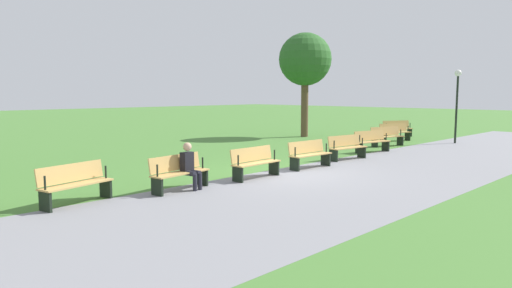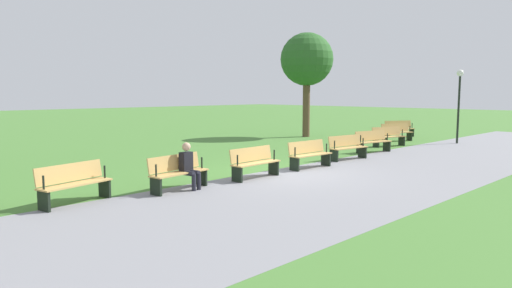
{
  "view_description": "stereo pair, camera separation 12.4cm",
  "coord_description": "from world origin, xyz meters",
  "px_view_note": "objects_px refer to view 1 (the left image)",
  "views": [
    {
      "loc": [
        10.67,
        9.18,
        2.46
      ],
      "look_at": [
        0.0,
        -1.29,
        0.8
      ],
      "focal_mm": 32.51,
      "sensor_mm": 36.0,
      "label": 1
    },
    {
      "loc": [
        10.58,
        9.27,
        2.46
      ],
      "look_at": [
        0.0,
        -1.29,
        0.8
      ],
      "focal_mm": 32.51,
      "sensor_mm": 36.0,
      "label": 2
    }
  ],
  "objects_px": {
    "bench_0": "(397,128)",
    "lamp_post": "(457,91)",
    "bench_1": "(395,132)",
    "bench_2": "(387,136)",
    "bench_5": "(309,154)",
    "bench_7": "(179,172)",
    "bench_8": "(75,183)",
    "bench_3": "(372,141)",
    "person_seated": "(190,165)",
    "tree_0": "(305,60)",
    "bench_4": "(347,147)",
    "bench_6": "(255,162)"
  },
  "relations": [
    {
      "from": "bench_0",
      "to": "lamp_post",
      "type": "bearing_deg",
      "value": 99.71
    },
    {
      "from": "bench_0",
      "to": "bench_1",
      "type": "relative_size",
      "value": 0.99
    },
    {
      "from": "bench_2",
      "to": "bench_5",
      "type": "height_order",
      "value": "same"
    },
    {
      "from": "bench_7",
      "to": "bench_8",
      "type": "xyz_separation_m",
      "value": [
        2.49,
        -0.44,
        0.0
      ]
    },
    {
      "from": "bench_3",
      "to": "person_seated",
      "type": "xyz_separation_m",
      "value": [
        9.8,
        0.54,
        0.17
      ]
    },
    {
      "from": "bench_7",
      "to": "tree_0",
      "type": "relative_size",
      "value": 0.3
    },
    {
      "from": "bench_1",
      "to": "bench_7",
      "type": "distance_m",
      "value": 15.01
    },
    {
      "from": "bench_2",
      "to": "lamp_post",
      "type": "xyz_separation_m",
      "value": [
        -3.5,
        1.76,
        2.05
      ]
    },
    {
      "from": "bench_0",
      "to": "bench_8",
      "type": "height_order",
      "value": "same"
    },
    {
      "from": "tree_0",
      "to": "bench_2",
      "type": "bearing_deg",
      "value": 80.03
    },
    {
      "from": "bench_0",
      "to": "lamp_post",
      "type": "xyz_separation_m",
      "value": [
        1.18,
        3.68,
        2.05
      ]
    },
    {
      "from": "bench_3",
      "to": "person_seated",
      "type": "relative_size",
      "value": 1.45
    },
    {
      "from": "bench_2",
      "to": "person_seated",
      "type": "bearing_deg",
      "value": 23.03
    },
    {
      "from": "bench_3",
      "to": "bench_8",
      "type": "bearing_deg",
      "value": 12.47
    },
    {
      "from": "bench_4",
      "to": "bench_6",
      "type": "bearing_deg",
      "value": 9.96
    },
    {
      "from": "bench_2",
      "to": "bench_4",
      "type": "bearing_deg",
      "value": 29.86
    },
    {
      "from": "person_seated",
      "to": "bench_4",
      "type": "bearing_deg",
      "value": 173.37
    },
    {
      "from": "bench_1",
      "to": "bench_4",
      "type": "height_order",
      "value": "same"
    },
    {
      "from": "bench_5",
      "to": "bench_6",
      "type": "distance_m",
      "value": 2.53
    },
    {
      "from": "bench_3",
      "to": "bench_8",
      "type": "height_order",
      "value": "same"
    },
    {
      "from": "bench_1",
      "to": "tree_0",
      "type": "bearing_deg",
      "value": -51.29
    },
    {
      "from": "bench_7",
      "to": "bench_8",
      "type": "height_order",
      "value": "same"
    },
    {
      "from": "bench_5",
      "to": "bench_8",
      "type": "bearing_deg",
      "value": -2.47
    },
    {
      "from": "bench_1",
      "to": "lamp_post",
      "type": "height_order",
      "value": "lamp_post"
    },
    {
      "from": "bench_2",
      "to": "bench_4",
      "type": "height_order",
      "value": "same"
    },
    {
      "from": "bench_3",
      "to": "bench_8",
      "type": "xyz_separation_m",
      "value": [
        12.55,
        0.0,
        0.0
      ]
    },
    {
      "from": "bench_7",
      "to": "bench_5",
      "type": "bearing_deg",
      "value": 170.04
    },
    {
      "from": "bench_0",
      "to": "bench_8",
      "type": "bearing_deg",
      "value": 34.87
    },
    {
      "from": "bench_6",
      "to": "lamp_post",
      "type": "relative_size",
      "value": 0.48
    },
    {
      "from": "bench_4",
      "to": "lamp_post",
      "type": "distance_m",
      "value": 8.7
    },
    {
      "from": "bench_2",
      "to": "tree_0",
      "type": "bearing_deg",
      "value": -82.51
    },
    {
      "from": "bench_5",
      "to": "bench_2",
      "type": "bearing_deg",
      "value": -167.58
    },
    {
      "from": "bench_0",
      "to": "lamp_post",
      "type": "relative_size",
      "value": 0.48
    },
    {
      "from": "bench_5",
      "to": "tree_0",
      "type": "height_order",
      "value": "tree_0"
    },
    {
      "from": "lamp_post",
      "to": "bench_4",
      "type": "bearing_deg",
      "value": -4.56
    },
    {
      "from": "bench_0",
      "to": "bench_4",
      "type": "height_order",
      "value": "same"
    },
    {
      "from": "bench_4",
      "to": "bench_7",
      "type": "relative_size",
      "value": 1.0
    },
    {
      "from": "bench_5",
      "to": "bench_7",
      "type": "distance_m",
      "value": 5.05
    },
    {
      "from": "bench_2",
      "to": "tree_0",
      "type": "height_order",
      "value": "tree_0"
    },
    {
      "from": "bench_7",
      "to": "bench_0",
      "type": "bearing_deg",
      "value": -177.55
    },
    {
      "from": "bench_0",
      "to": "bench_3",
      "type": "distance_m",
      "value": 7.57
    },
    {
      "from": "bench_2",
      "to": "bench_3",
      "type": "xyz_separation_m",
      "value": [
        2.44,
        0.65,
        0.0
      ]
    },
    {
      "from": "bench_4",
      "to": "bench_0",
      "type": "bearing_deg",
      "value": -155.14
    },
    {
      "from": "bench_3",
      "to": "tree_0",
      "type": "height_order",
      "value": "tree_0"
    },
    {
      "from": "bench_6",
      "to": "bench_5",
      "type": "bearing_deg",
      "value": 177.51
    },
    {
      "from": "bench_1",
      "to": "bench_3",
      "type": "relative_size",
      "value": 0.99
    },
    {
      "from": "bench_3",
      "to": "bench_7",
      "type": "relative_size",
      "value": 1.01
    },
    {
      "from": "bench_0",
      "to": "bench_6",
      "type": "height_order",
      "value": "same"
    },
    {
      "from": "bench_1",
      "to": "bench_4",
      "type": "bearing_deg",
      "value": 37.33
    },
    {
      "from": "bench_1",
      "to": "bench_8",
      "type": "bearing_deg",
      "value": 27.4
    }
  ]
}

